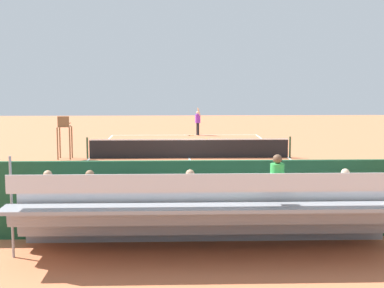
% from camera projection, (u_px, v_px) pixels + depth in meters
% --- Properties ---
extents(ground_plane, '(60.00, 60.00, 0.00)m').
position_uv_depth(ground_plane, '(189.00, 158.00, 28.56)').
color(ground_plane, '#CC7047').
extents(court_line_markings, '(10.10, 22.20, 0.01)m').
position_uv_depth(court_line_markings, '(189.00, 158.00, 28.60)').
color(court_line_markings, white).
rests_on(court_line_markings, ground).
extents(tennis_net, '(10.30, 0.10, 1.07)m').
position_uv_depth(tennis_net, '(189.00, 148.00, 28.50)').
color(tennis_net, black).
rests_on(tennis_net, ground).
extents(backdrop_wall, '(18.00, 0.16, 2.00)m').
position_uv_depth(backdrop_wall, '(205.00, 199.00, 14.55)').
color(backdrop_wall, '#1E4C2D').
rests_on(backdrop_wall, ground).
extents(bleacher_stand, '(9.06, 2.40, 2.48)m').
position_uv_depth(bleacher_stand, '(206.00, 215.00, 13.21)').
color(bleacher_stand, gray).
rests_on(bleacher_stand, ground).
extents(umpire_chair, '(0.67, 0.67, 2.14)m').
position_uv_depth(umpire_chair, '(64.00, 133.00, 28.08)').
color(umpire_chair, brown).
rests_on(umpire_chair, ground).
extents(courtside_bench, '(1.80, 0.40, 0.93)m').
position_uv_depth(courtside_bench, '(260.00, 209.00, 15.38)').
color(courtside_bench, '#234C2D').
rests_on(courtside_bench, ground).
extents(equipment_bag, '(0.90, 0.36, 0.36)m').
position_uv_depth(equipment_bag, '(206.00, 224.00, 15.25)').
color(equipment_bag, '#B22D2D').
rests_on(equipment_bag, ground).
extents(tennis_player, '(0.44, 0.56, 1.93)m').
position_uv_depth(tennis_player, '(198.00, 121.00, 39.28)').
color(tennis_player, black).
rests_on(tennis_player, ground).
extents(tennis_racket, '(0.45, 0.56, 0.03)m').
position_uv_depth(tennis_racket, '(191.00, 135.00, 39.26)').
color(tennis_racket, black).
rests_on(tennis_racket, ground).
extents(tennis_ball_near, '(0.07, 0.07, 0.07)m').
position_uv_depth(tennis_ball_near, '(206.00, 139.00, 36.99)').
color(tennis_ball_near, '#CCDB33').
rests_on(tennis_ball_near, ground).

